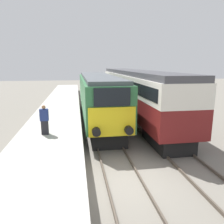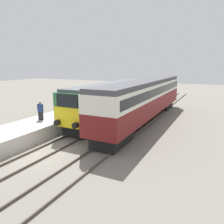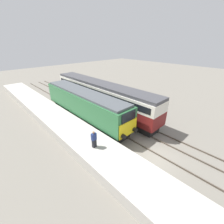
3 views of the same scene
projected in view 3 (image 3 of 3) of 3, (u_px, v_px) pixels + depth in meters
ground_plane at (153, 159)px, 13.26m from camera, size 120.00×120.00×0.00m
platform_left at (73, 132)px, 16.22m from camera, size 3.50×50.00×1.04m
rails_near_track at (114, 135)px, 16.50m from camera, size 1.51×60.00×0.14m
rails_far_track at (133, 124)px, 18.62m from camera, size 1.50×60.00×0.14m
locomotive at (84, 104)px, 19.14m from camera, size 2.70×15.23×3.84m
passenger_carriage at (101, 94)px, 21.63m from camera, size 2.75×19.33×4.19m
person_on_platform at (94, 139)px, 12.79m from camera, size 0.44×0.26×1.58m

